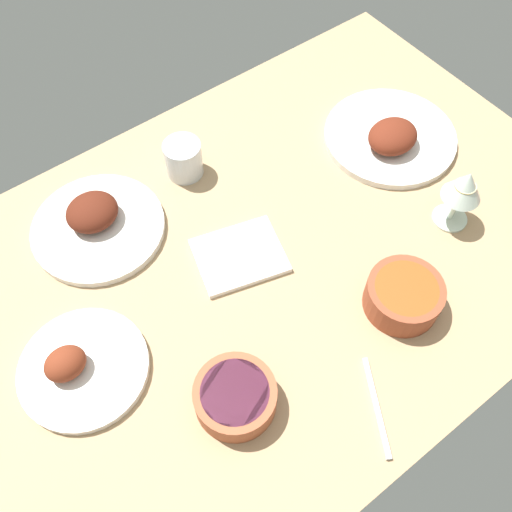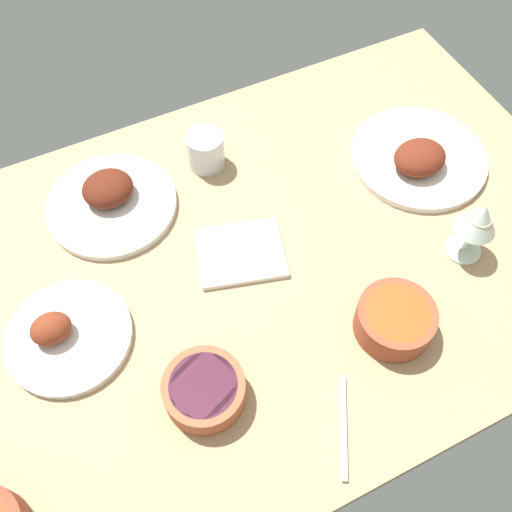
# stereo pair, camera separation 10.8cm
# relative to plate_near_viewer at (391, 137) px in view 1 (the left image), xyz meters

# --- Properties ---
(dining_table) EXTENTS (1.40, 0.90, 0.04)m
(dining_table) POSITION_rel_plate_near_viewer_xyz_m (-0.42, -0.07, -0.04)
(dining_table) COLOR tan
(dining_table) RESTS_ON ground
(plate_near_viewer) EXTENTS (0.29, 0.29, 0.07)m
(plate_near_viewer) POSITION_rel_plate_near_viewer_xyz_m (0.00, 0.00, 0.00)
(plate_near_viewer) COLOR silver
(plate_near_viewer) RESTS_ON dining_table
(plate_far_side) EXTENTS (0.26, 0.26, 0.07)m
(plate_far_side) POSITION_rel_plate_near_viewer_xyz_m (-0.63, 0.18, 0.00)
(plate_far_side) COLOR silver
(plate_far_side) RESTS_ON dining_table
(plate_center_main) EXTENTS (0.22, 0.22, 0.06)m
(plate_center_main) POSITION_rel_plate_near_viewer_xyz_m (-0.79, -0.07, -0.00)
(plate_center_main) COLOR silver
(plate_center_main) RESTS_ON dining_table
(bowl_soup) EXTENTS (0.14, 0.14, 0.06)m
(bowl_soup) POSITION_rel_plate_near_viewer_xyz_m (-0.26, -0.30, 0.02)
(bowl_soup) COLOR brown
(bowl_soup) RESTS_ON dining_table
(bowl_onions) EXTENTS (0.14, 0.14, 0.05)m
(bowl_onions) POSITION_rel_plate_near_viewer_xyz_m (-0.61, -0.27, 0.01)
(bowl_onions) COLOR #A35133
(bowl_onions) RESTS_ON dining_table
(wine_glass) EXTENTS (0.08, 0.08, 0.14)m
(wine_glass) POSITION_rel_plate_near_viewer_xyz_m (-0.05, -0.22, 0.08)
(wine_glass) COLOR silver
(wine_glass) RESTS_ON dining_table
(water_tumbler) EXTENTS (0.08, 0.08, 0.08)m
(water_tumbler) POSITION_rel_plate_near_viewer_xyz_m (-0.41, 0.20, 0.02)
(water_tumbler) COLOR silver
(water_tumbler) RESTS_ON dining_table
(folded_napkin) EXTENTS (0.20, 0.17, 0.01)m
(folded_napkin) POSITION_rel_plate_near_viewer_xyz_m (-0.44, -0.05, -0.01)
(folded_napkin) COLOR white
(folded_napkin) RESTS_ON dining_table
(spoon_loose) EXTENTS (0.09, 0.15, 0.01)m
(spoon_loose) POSITION_rel_plate_near_viewer_xyz_m (-0.43, -0.42, -0.01)
(spoon_loose) COLOR silver
(spoon_loose) RESTS_ON dining_table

